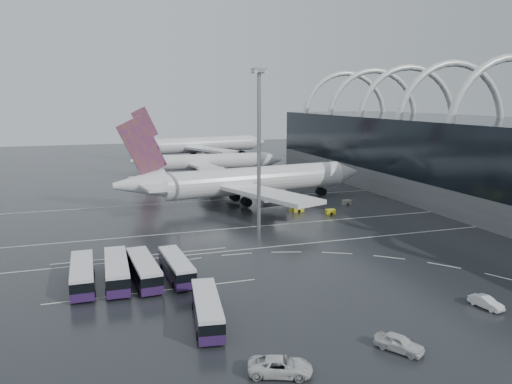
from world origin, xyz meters
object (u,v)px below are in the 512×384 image
object	(u,v)px
van_curve_c	(486,302)
floodlight_mast	(259,130)
bus_row_near_b	(117,270)
van_curve_b	(399,343)
airliner_gate_c	(199,145)
gse_cart_belly_c	(298,209)
bus_row_near_c	(144,269)
gse_cart_belly_e	(293,203)
airliner_gate_b	(206,162)
airliner_main	(245,182)
bus_row_far_c	(207,309)
gse_cart_belly_a	(330,212)
gse_cart_belly_d	(347,202)
van_curve_a	(280,366)
bus_row_near_d	(176,266)
bus_row_near_a	(82,274)

from	to	relation	value
van_curve_c	floodlight_mast	bearing A→B (deg)	97.43
bus_row_near_b	van_curve_b	distance (m)	38.78
airliner_gate_c	gse_cart_belly_c	world-z (taller)	airliner_gate_c
bus_row_near_c	gse_cart_belly_e	bearing A→B (deg)	-48.60
airliner_gate_b	gse_cart_belly_c	world-z (taller)	airliner_gate_b
bus_row_near_b	gse_cart_belly_c	size ratio (longest dim) A/B	5.55
airliner_main	van_curve_c	xyz separation A→B (m)	(10.26, -67.47, -4.76)
airliner_gate_b	bus_row_near_c	distance (m)	97.11
bus_row_far_c	gse_cart_belly_a	xyz separation A→B (m)	(37.81, 44.35, -1.11)
van_curve_c	gse_cart_belly_d	xyz separation A→B (m)	(12.84, 58.95, -0.15)
van_curve_c	gse_cart_belly_d	distance (m)	60.34
van_curve_a	floodlight_mast	distance (m)	55.40
bus_row_near_d	van_curve_c	world-z (taller)	bus_row_near_d
airliner_main	gse_cart_belly_a	bearing A→B (deg)	-56.18
bus_row_far_c	gse_cart_belly_e	distance (m)	64.05
bus_row_far_c	floodlight_mast	size ratio (longest dim) A/B	0.41
gse_cart_belly_a	airliner_gate_b	bearing A→B (deg)	102.01
van_curve_c	floodlight_mast	size ratio (longest dim) A/B	0.14
airliner_gate_b	bus_row_near_d	world-z (taller)	airliner_gate_b
bus_row_near_b	floodlight_mast	xyz separation A→B (m)	(27.91, 21.15, 17.52)
floodlight_mast	gse_cart_belly_e	world-z (taller)	floodlight_mast
van_curve_b	gse_cart_belly_a	xyz separation A→B (m)	(20.74, 56.77, -0.28)
bus_row_near_b	bus_row_near_c	size ratio (longest dim) A/B	1.03
van_curve_b	gse_cart_belly_a	distance (m)	60.44
bus_row_near_a	floodlight_mast	xyz separation A→B (m)	(32.42, 21.08, 17.57)
bus_row_near_c	gse_cart_belly_d	distance (m)	63.37
airliner_main	van_curve_a	world-z (taller)	airliner_main
airliner_main	airliner_gate_c	size ratio (longest dim) A/B	1.05
van_curve_a	gse_cart_belly_a	distance (m)	66.37
gse_cart_belly_d	bus_row_far_c	bearing A→B (deg)	-131.45
gse_cart_belly_a	airliner_main	bearing A→B (deg)	131.83
gse_cart_belly_d	van_curve_c	bearing A→B (deg)	-102.28
airliner_gate_c	bus_row_near_a	bearing A→B (deg)	-118.18
van_curve_a	van_curve_c	world-z (taller)	van_curve_a
van_curve_c	gse_cart_belly_d	size ratio (longest dim) A/B	2.09
bus_row_far_c	gse_cart_belly_d	bearing A→B (deg)	-33.68
airliner_gate_b	bus_row_far_c	distance (m)	110.74
bus_row_far_c	van_curve_a	distance (m)	13.42
airliner_main	van_curve_c	world-z (taller)	airliner_main
floodlight_mast	gse_cart_belly_c	size ratio (longest dim) A/B	12.63
airliner_gate_c	van_curve_c	world-z (taller)	airliner_gate_c
gse_cart_belly_a	floodlight_mast	bearing A→B (deg)	-159.68
van_curve_a	van_curve_b	distance (m)	13.06
bus_row_near_c	gse_cart_belly_a	xyz separation A→B (m)	(43.31, 28.73, -1.19)
airliner_gate_b	floodlight_mast	distance (m)	72.48
bus_row_far_c	floodlight_mast	world-z (taller)	floodlight_mast
airliner_main	airliner_gate_c	world-z (taller)	airliner_gate_c
bus_row_far_c	gse_cart_belly_c	xyz separation A→B (m)	(32.09, 49.07, -1.02)
airliner_gate_c	gse_cart_belly_a	size ratio (longest dim) A/B	29.44
van_curve_a	van_curve_c	size ratio (longest dim) A/B	1.40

